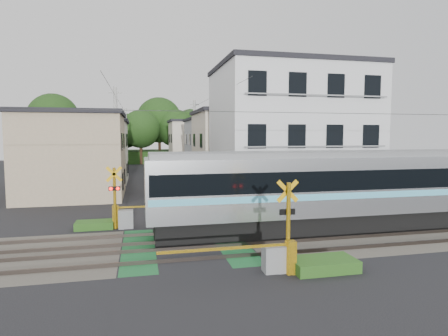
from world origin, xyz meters
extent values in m
plane|color=black|center=(0.00, 0.00, 0.00)|extent=(120.00, 120.00, 0.00)
cube|color=#47423A|center=(0.00, 0.00, 0.00)|extent=(120.00, 6.00, 0.00)
cube|color=black|center=(0.00, 0.00, 0.01)|extent=(5.20, 120.00, 0.00)
cube|color=#145126|center=(-1.90, 0.00, 0.01)|extent=(1.30, 6.00, 0.00)
cube|color=#145126|center=(1.90, 0.00, 0.01)|extent=(1.30, 6.00, 0.00)
cube|color=#3F3833|center=(0.00, -1.90, 0.07)|extent=(120.00, 0.08, 0.14)
cube|color=#3F3833|center=(0.00, -0.50, 0.07)|extent=(120.00, 0.08, 0.14)
cube|color=#3F3833|center=(0.00, 0.50, 0.07)|extent=(120.00, 0.08, 0.14)
cube|color=#3F3833|center=(0.00, 1.90, 0.07)|extent=(120.00, 0.08, 0.14)
cube|color=black|center=(7.55, 1.20, 0.46)|extent=(17.55, 2.42, 0.91)
cube|color=black|center=(1.15, 1.20, 0.30)|extent=(2.44, 2.23, 0.61)
cube|color=black|center=(13.95, 1.20, 0.30)|extent=(2.44, 2.23, 0.61)
cube|color=silver|center=(7.55, 1.20, 2.23)|extent=(18.29, 2.84, 2.64)
cube|color=black|center=(7.55, 1.20, 2.55)|extent=(17.99, 2.88, 0.90)
cube|color=#5EC8ED|center=(7.55, 1.20, 1.87)|extent=(18.10, 2.87, 0.28)
cube|color=slate|center=(7.55, 1.20, 3.68)|extent=(17.92, 2.33, 0.24)
cube|color=black|center=(-1.54, 1.20, 2.63)|extent=(0.10, 2.45, 1.58)
cylinder|color=#F4B20C|center=(3.00, -3.60, 1.50)|extent=(0.14, 0.14, 3.00)
cube|color=#F4B20C|center=(3.00, -3.50, 2.70)|extent=(0.77, 0.05, 0.77)
cube|color=#F4B20C|center=(3.00, -3.50, 2.70)|extent=(0.77, 0.05, 0.77)
cube|color=black|center=(3.00, -3.50, 2.00)|extent=(0.55, 0.05, 0.20)
sphere|color=#FF0C07|center=(2.84, -3.44, 2.00)|extent=(0.16, 0.16, 0.16)
sphere|color=#FF0C07|center=(3.16, -3.44, 2.00)|extent=(0.16, 0.16, 0.16)
cube|color=gray|center=(2.50, -3.60, 0.45)|extent=(0.70, 0.50, 0.90)
cube|color=#F4B20C|center=(3.00, -3.85, 0.55)|extent=(0.30, 0.30, 1.10)
cube|color=#F4B20C|center=(0.75, -3.85, 1.00)|extent=(4.20, 0.08, 0.08)
cylinder|color=#F4B20C|center=(-3.00, 3.60, 1.50)|extent=(0.14, 0.14, 3.00)
cube|color=#F4B20C|center=(-3.00, 3.50, 2.70)|extent=(0.77, 0.05, 0.77)
cube|color=#F4B20C|center=(-3.00, 3.50, 2.70)|extent=(0.77, 0.05, 0.77)
cube|color=black|center=(-3.00, 3.50, 2.00)|extent=(0.55, 0.05, 0.20)
sphere|color=#FF0C07|center=(-3.16, 3.44, 2.00)|extent=(0.16, 0.16, 0.16)
sphere|color=#FF0C07|center=(-2.84, 3.44, 2.00)|extent=(0.16, 0.16, 0.16)
cube|color=gray|center=(-2.50, 3.60, 0.45)|extent=(0.70, 0.50, 0.90)
cube|color=#F4B20C|center=(-3.00, 3.85, 0.55)|extent=(0.30, 0.30, 1.10)
cube|color=#F4B20C|center=(-0.75, 3.85, 1.00)|extent=(4.20, 0.08, 0.08)
cube|color=silver|center=(8.50, 9.50, 4.50)|extent=(10.00, 8.00, 9.00)
cube|color=black|center=(8.50, 9.50, 9.15)|extent=(10.20, 8.16, 0.30)
cube|color=black|center=(4.80, 5.47, 1.50)|extent=(1.10, 0.06, 1.40)
cube|color=black|center=(7.25, 5.47, 1.50)|extent=(1.10, 0.06, 1.40)
cube|color=black|center=(9.70, 5.47, 1.50)|extent=(1.10, 0.06, 1.40)
cube|color=black|center=(12.15, 5.47, 1.50)|extent=(1.10, 0.06, 1.40)
cube|color=gray|center=(8.50, 5.25, 0.90)|extent=(9.00, 0.06, 0.08)
cube|color=black|center=(4.80, 5.47, 4.50)|extent=(1.10, 0.06, 1.40)
cube|color=black|center=(7.25, 5.47, 4.50)|extent=(1.10, 0.06, 1.40)
cube|color=black|center=(9.70, 5.47, 4.50)|extent=(1.10, 0.06, 1.40)
cube|color=black|center=(12.15, 5.47, 4.50)|extent=(1.10, 0.06, 1.40)
cube|color=gray|center=(8.50, 5.25, 3.90)|extent=(9.00, 0.06, 0.08)
cube|color=black|center=(4.80, 5.47, 7.50)|extent=(1.10, 0.06, 1.40)
cube|color=black|center=(7.25, 5.47, 7.50)|extent=(1.10, 0.06, 1.40)
cube|color=black|center=(9.70, 5.47, 7.50)|extent=(1.10, 0.06, 1.40)
cube|color=black|center=(12.15, 5.47, 7.50)|extent=(1.10, 0.06, 1.40)
cube|color=gray|center=(8.50, 5.25, 6.90)|extent=(9.00, 0.06, 0.08)
cube|color=tan|center=(-6.50, 14.00, 3.00)|extent=(7.00, 7.00, 6.00)
cube|color=black|center=(-6.50, 14.00, 6.15)|extent=(7.35, 7.35, 0.30)
cube|color=black|center=(-2.97, 12.25, 1.30)|extent=(0.06, 1.00, 1.20)
cube|color=black|center=(-2.97, 15.75, 1.30)|extent=(0.06, 1.00, 1.20)
cube|color=black|center=(-2.97, 12.25, 4.10)|extent=(0.06, 1.00, 1.20)
cube|color=black|center=(-2.97, 15.75, 4.10)|extent=(0.06, 1.00, 1.20)
cube|color=beige|center=(6.80, 18.00, 3.25)|extent=(7.00, 8.00, 6.50)
cube|color=black|center=(6.80, 18.00, 6.65)|extent=(7.35, 8.40, 0.30)
cube|color=black|center=(3.27, 16.00, 1.30)|extent=(0.06, 1.00, 1.20)
cube|color=black|center=(3.27, 20.00, 1.30)|extent=(0.06, 1.00, 1.20)
cube|color=black|center=(3.27, 16.00, 4.10)|extent=(0.06, 1.00, 1.20)
cube|color=black|center=(3.27, 20.00, 4.10)|extent=(0.06, 1.00, 1.20)
cube|color=silver|center=(-7.00, 23.00, 2.90)|extent=(8.00, 7.00, 5.80)
cube|color=black|center=(-7.00, 23.00, 5.95)|extent=(8.40, 7.35, 0.30)
cube|color=black|center=(-2.97, 21.25, 1.30)|extent=(0.06, 1.00, 1.20)
cube|color=black|center=(-2.97, 24.75, 1.30)|extent=(0.06, 1.00, 1.20)
cube|color=black|center=(-2.97, 21.25, 4.10)|extent=(0.06, 1.00, 1.20)
cube|color=black|center=(-2.97, 24.75, 4.10)|extent=(0.06, 1.00, 1.20)
cube|color=#A8AAAD|center=(7.20, 28.00, 3.10)|extent=(7.00, 7.00, 6.20)
cube|color=black|center=(7.20, 28.00, 6.35)|extent=(7.35, 7.35, 0.30)
cube|color=black|center=(3.67, 26.25, 1.30)|extent=(0.06, 1.00, 1.20)
cube|color=black|center=(3.67, 29.75, 1.30)|extent=(0.06, 1.00, 1.20)
cube|color=black|center=(3.67, 26.25, 4.10)|extent=(0.06, 1.00, 1.20)
cube|color=black|center=(3.67, 29.75, 4.10)|extent=(0.06, 1.00, 1.20)
cube|color=#A8AAAD|center=(-6.80, 33.00, 3.00)|extent=(7.00, 8.00, 6.00)
cube|color=black|center=(-6.80, 33.00, 6.15)|extent=(7.35, 8.40, 0.30)
cube|color=black|center=(-3.27, 31.00, 1.30)|extent=(0.06, 1.00, 1.20)
cube|color=black|center=(-3.27, 35.00, 1.30)|extent=(0.06, 1.00, 1.20)
cube|color=black|center=(-3.27, 31.00, 4.10)|extent=(0.06, 1.00, 1.20)
cube|color=black|center=(-3.27, 35.00, 4.10)|extent=(0.06, 1.00, 1.20)
cube|color=beige|center=(6.50, 38.00, 3.20)|extent=(8.00, 7.00, 6.40)
cube|color=black|center=(6.50, 38.00, 6.55)|extent=(8.40, 7.35, 0.30)
cube|color=black|center=(2.47, 36.25, 1.30)|extent=(0.06, 1.00, 1.20)
cube|color=black|center=(2.47, 39.75, 1.30)|extent=(0.06, 1.00, 1.20)
cube|color=black|center=(2.47, 36.25, 4.10)|extent=(0.06, 1.00, 1.20)
cube|color=black|center=(2.47, 39.75, 4.10)|extent=(0.06, 1.00, 1.20)
cube|color=#1E3D14|center=(0.00, 50.00, 1.00)|extent=(40.00, 10.00, 2.00)
cylinder|color=#332114|center=(-14.30, 45.79, 2.70)|extent=(0.50, 0.50, 5.40)
sphere|color=#1E3D14|center=(-14.30, 45.79, 7.02)|extent=(7.56, 7.56, 7.56)
cylinder|color=#332114|center=(-11.52, 48.01, 2.01)|extent=(0.50, 0.50, 4.03)
sphere|color=#1E3D14|center=(-11.52, 48.01, 5.23)|extent=(5.64, 5.64, 5.64)
cylinder|color=#332114|center=(-7.02, 49.36, 2.16)|extent=(0.50, 0.50, 4.33)
sphere|color=#1E3D14|center=(-7.02, 49.36, 5.63)|extent=(6.06, 6.06, 6.06)
cylinder|color=#332114|center=(-4.09, 48.41, 2.04)|extent=(0.50, 0.50, 4.07)
sphere|color=#1E3D14|center=(-4.09, 48.41, 5.30)|extent=(5.70, 5.70, 5.70)
cylinder|color=#332114|center=(-1.54, 45.11, 2.13)|extent=(0.50, 0.50, 4.26)
sphere|color=#1E3D14|center=(-1.54, 45.11, 5.54)|extent=(5.97, 5.97, 5.97)
cylinder|color=#332114|center=(1.60, 49.85, 2.75)|extent=(0.50, 0.50, 5.49)
sphere|color=#1E3D14|center=(1.60, 49.85, 7.14)|extent=(7.69, 7.69, 7.69)
cylinder|color=#332114|center=(4.04, 47.76, 2.23)|extent=(0.50, 0.50, 4.45)
sphere|color=#1E3D14|center=(4.04, 47.76, 5.79)|extent=(6.23, 6.23, 6.23)
cylinder|color=#332114|center=(7.20, 50.90, 2.29)|extent=(0.50, 0.50, 4.59)
sphere|color=#1E3D14|center=(7.20, 50.90, 5.97)|extent=(6.42, 6.42, 6.42)
cylinder|color=#332114|center=(11.21, 50.58, 2.04)|extent=(0.50, 0.50, 4.07)
sphere|color=#1E3D14|center=(11.21, 50.58, 5.30)|extent=(5.70, 5.70, 5.70)
cylinder|color=#332114|center=(14.27, 48.24, 2.37)|extent=(0.50, 0.50, 4.74)
sphere|color=#1E3D14|center=(14.27, 48.24, 6.16)|extent=(6.63, 6.63, 6.63)
cube|color=black|center=(6.00, 1.20, 5.60)|extent=(60.00, 0.02, 0.02)
cylinder|color=#A5A5A0|center=(-3.40, 13.00, 4.00)|extent=(0.26, 0.26, 8.00)
cube|color=#A5A5A0|center=(-3.40, 13.00, 7.60)|extent=(0.90, 0.08, 0.08)
cylinder|color=#A5A5A0|center=(3.60, 22.00, 4.00)|extent=(0.26, 0.26, 8.00)
cube|color=#A5A5A0|center=(3.60, 22.00, 7.60)|extent=(0.90, 0.08, 0.08)
cylinder|color=#A5A5A0|center=(-3.40, 34.00, 4.00)|extent=(0.26, 0.26, 8.00)
cube|color=#A5A5A0|center=(-3.40, 34.00, 7.60)|extent=(0.90, 0.08, 0.08)
cube|color=black|center=(-3.40, 23.50, 7.40)|extent=(0.02, 42.00, 0.02)
cube|color=black|center=(3.60, 23.50, 7.40)|extent=(0.02, 42.00, 0.02)
imported|color=#33303C|center=(-0.97, 33.27, 0.80)|extent=(0.68, 0.57, 1.60)
cube|color=#2D5E1E|center=(4.20, -3.80, 0.20)|extent=(2.20, 1.20, 0.40)
cube|color=#2D5E1E|center=(-4.00, 3.90, 0.18)|extent=(1.80, 1.00, 0.36)
cube|color=#2D5E1E|center=(4.60, 3.20, 0.15)|extent=(1.50, 0.90, 0.30)
camera|label=1|loc=(-1.79, -15.06, 4.55)|focal=30.00mm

